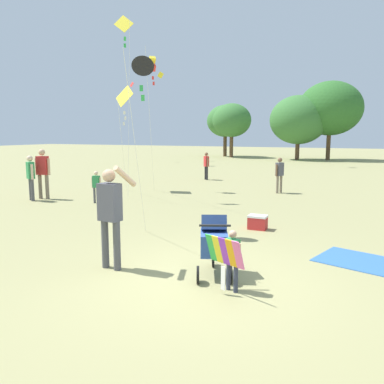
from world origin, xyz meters
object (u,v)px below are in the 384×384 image
Objects in this scene: stroller at (214,239)px; person_back_turned at (280,172)px; person_kid_running at (206,164)px; cooler_box at (258,222)px; picnic_blanket at (363,262)px; child_with_butterfly_kite at (231,255)px; kite_blue_high at (124,35)px; person_red_shirt at (43,170)px; person_adult_flyer at (110,209)px; kite_orange_delta at (124,99)px; kite_green_novelty at (152,65)px; kite_adult_black at (143,68)px; person_couple_left at (31,174)px; person_sitting_far at (96,184)px.

stroller is 9.61m from person_back_turned.
person_kid_running is 10.47m from cooler_box.
child_with_butterfly_kite is at bearing -128.00° from picnic_blanket.
person_kid_running is (-5.18, 12.55, 0.21)m from stroller.
kite_blue_high reaches higher than child_with_butterfly_kite.
kite_blue_high is 5.53m from person_red_shirt.
picnic_blanket is (4.03, 2.17, -1.05)m from person_adult_flyer.
kite_orange_delta is 1.74m from kite_green_novelty.
kite_blue_high is at bearing 120.84° from person_adult_flyer.
kite_adult_black is 6.16m from picnic_blanket.
person_kid_running is (-2.64, 10.49, -3.00)m from kite_adult_black.
picnic_blanket is at bearing 36.99° from stroller.
person_couple_left is at bearing -122.69° from kite_green_novelty.
person_red_shirt is 11.10m from picnic_blanket.
person_red_shirt is 0.49m from person_couple_left.
kite_adult_black reaches higher than person_red_shirt.
person_back_turned is (4.68, 3.64, -4.84)m from kite_blue_high.
child_with_butterfly_kite is at bearing -81.18° from cooler_box.
person_adult_flyer is 1.68× the size of person_sitting_far.
stroller is 9.48m from person_couple_left.
person_back_turned is (-1.36, 10.15, 0.25)m from child_with_butterfly_kite.
child_with_butterfly_kite is 8.44m from person_sitting_far.
kite_green_novelty is 3.89× the size of person_kid_running.
person_couple_left is at bearing -104.39° from person_red_shirt.
child_with_butterfly_kite is at bearing -54.65° from kite_green_novelty.
person_sitting_far is at bearing 167.04° from cooler_box.
kite_blue_high reaches higher than cooler_box.
person_adult_flyer reaches higher than person_back_turned.
person_red_shirt is 1.28× the size of person_back_turned.
child_with_butterfly_kite is 0.76m from stroller.
kite_green_novelty is at bearing 139.15° from cooler_box.
person_red_shirt is (-6.60, 5.16, -0.00)m from person_adult_flyer.
person_red_shirt is at bearing 75.61° from person_couple_left.
kite_adult_black is 6.95m from person_red_shirt.
kite_green_novelty reaches higher than kite_orange_delta.
child_with_butterfly_kite is at bearing -41.11° from kite_adult_black.
kite_blue_high reaches higher than stroller.
person_sitting_far is (-0.49, -1.17, -5.03)m from kite_blue_high.
person_adult_flyer is at bearing -59.16° from kite_blue_high.
person_adult_flyer is 1.65× the size of stroller.
child_with_butterfly_kite is 0.86× the size of person_sitting_far.
kite_orange_delta is 9.60× the size of cooler_box.
person_sitting_far is 0.78× the size of person_kid_running.
person_adult_flyer is 10.48m from kite_green_novelty.
person_kid_running is (-3.44, 13.00, -0.24)m from person_adult_flyer.
person_kid_running is 0.99× the size of person_back_turned.
person_back_turned is 8.50m from picnic_blanket.
stroller reaches higher than picnic_blanket.
child_with_butterfly_kite is at bearing -28.44° from person_couple_left.
cooler_box is (5.05, -9.15, -0.64)m from person_kid_running.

